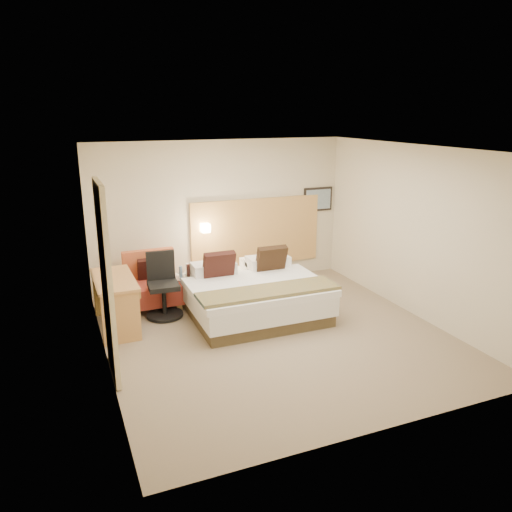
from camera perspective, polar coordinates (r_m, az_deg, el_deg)
name	(u,v)px	position (r m, az deg, el deg)	size (l,w,h in m)	color
floor	(276,336)	(7.48, 2.34, -9.07)	(4.80, 5.00, 0.02)	#806D56
ceiling	(279,148)	(6.78, 2.61, 12.20)	(4.80, 5.00, 0.02)	white
wall_back	(221,214)	(9.28, -4.04, 4.81)	(4.80, 0.02, 2.70)	beige
wall_front	(387,311)	(4.96, 14.73, -6.07)	(4.80, 0.02, 2.70)	beige
wall_left	(99,267)	(6.42, -17.49, -1.16)	(0.02, 5.00, 2.70)	beige
wall_right	(416,232)	(8.28, 17.81, 2.65)	(0.02, 5.00, 2.70)	beige
headboard_panel	(257,232)	(9.57, 0.07, 2.74)	(2.60, 0.04, 1.30)	tan
art_frame	(318,199)	(10.03, 7.08, 6.46)	(0.62, 0.03, 0.47)	black
art_canvas	(318,199)	(10.02, 7.14, 6.44)	(0.54, 0.01, 0.39)	gray
lamp_arm	(204,227)	(9.14, -5.92, 3.29)	(0.02, 0.02, 0.12)	white
lamp_shade	(205,228)	(9.08, -5.81, 3.22)	(0.15, 0.15, 0.15)	#FFEDC6
curtain	(107,282)	(6.22, -16.71, -2.89)	(0.06, 0.90, 2.42)	beige
bottle_a	(181,272)	(8.36, -8.60, -1.79)	(0.06, 0.06, 0.19)	#799ABB
menu_folder	(191,270)	(8.40, -7.47, -1.58)	(0.12, 0.05, 0.21)	#3E1D19
bed	(252,294)	(8.12, -0.49, -4.32)	(2.15, 2.06, 1.03)	#493B24
lounge_chair	(153,285)	(8.59, -11.74, -3.27)	(0.88, 0.77, 0.92)	#A06A4B
side_table	(187,290)	(8.49, -7.95, -3.82)	(0.59, 0.59, 0.53)	white
desk	(116,289)	(7.78, -15.69, -3.60)	(0.59, 1.27, 0.79)	#BE854A
desk_chair	(163,291)	(8.12, -10.56, -3.91)	(0.62, 0.62, 1.03)	black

